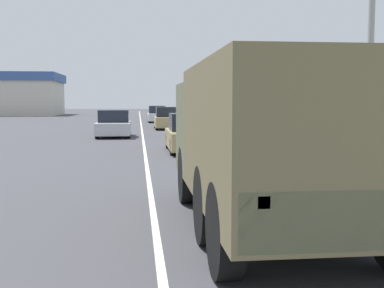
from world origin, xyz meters
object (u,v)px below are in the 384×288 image
at_px(car_nearest_ahead, 191,134).
at_px(lamp_post, 363,0).
at_px(car_fourth_ahead, 157,115).
at_px(car_farthest_ahead, 157,113).
at_px(car_third_ahead, 167,119).
at_px(car_second_ahead, 114,125).
at_px(military_truck, 269,137).

distance_m(car_nearest_ahead, lamp_post, 10.78).
distance_m(car_fourth_ahead, lamp_post, 38.14).
xyz_separation_m(car_fourth_ahead, lamp_post, (2.93, -37.87, 3.52)).
distance_m(car_farthest_ahead, lamp_post, 48.35).
bearing_deg(car_third_ahead, car_farthest_ahead, 89.65).
height_order(car_second_ahead, car_farthest_ahead, car_second_ahead).
relative_size(car_nearest_ahead, car_third_ahead, 1.03).
xyz_separation_m(military_truck, car_farthest_ahead, (0.20, 50.72, -0.83)).
height_order(car_nearest_ahead, car_second_ahead, car_nearest_ahead).
relative_size(car_third_ahead, car_fourth_ahead, 0.90).
bearing_deg(car_nearest_ahead, car_fourth_ahead, 90.62).
xyz_separation_m(car_fourth_ahead, car_farthest_ahead, (0.42, 10.29, -0.03)).
height_order(car_fourth_ahead, lamp_post, lamp_post).
relative_size(car_second_ahead, car_farthest_ahead, 0.87).
distance_m(car_second_ahead, car_farthest_ahead, 29.99).
bearing_deg(car_nearest_ahead, military_truck, -90.41).
bearing_deg(car_nearest_ahead, car_farthest_ahead, 89.83).
bearing_deg(lamp_post, military_truck, -136.65).
distance_m(military_truck, car_nearest_ahead, 12.43).
distance_m(car_second_ahead, car_fourth_ahead, 19.75).
relative_size(car_third_ahead, car_farthest_ahead, 0.94).
bearing_deg(military_truck, car_third_ahead, 89.86).
height_order(car_fourth_ahead, car_farthest_ahead, car_fourth_ahead).
distance_m(car_nearest_ahead, car_farthest_ahead, 38.32).
relative_size(military_truck, car_third_ahead, 1.53).
bearing_deg(lamp_post, car_nearest_ahead, 104.98).
height_order(car_nearest_ahead, car_third_ahead, car_third_ahead).
height_order(car_third_ahead, lamp_post, lamp_post).
xyz_separation_m(car_nearest_ahead, car_farthest_ahead, (0.12, 38.32, -0.02)).
relative_size(car_nearest_ahead, lamp_post, 0.63).
distance_m(military_truck, car_farthest_ahead, 50.73).
bearing_deg(car_farthest_ahead, car_nearest_ahead, -90.17).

